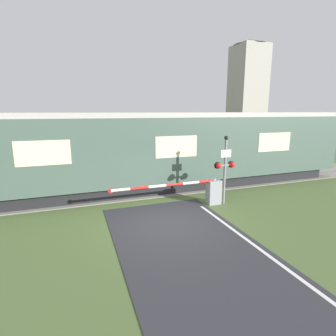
% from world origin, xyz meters
% --- Properties ---
extents(ground_plane, '(80.00, 80.00, 0.00)m').
position_xyz_m(ground_plane, '(0.00, 0.00, 0.00)').
color(ground_plane, '#4C6033').
extents(track_bed, '(36.00, 3.20, 0.13)m').
position_xyz_m(track_bed, '(0.00, 4.39, 0.02)').
color(track_bed, gray).
rests_on(track_bed, ground_plane).
extents(train, '(21.27, 3.06, 4.06)m').
position_xyz_m(train, '(1.48, 4.39, 2.08)').
color(train, black).
rests_on(train, ground_plane).
extents(crossing_barrier, '(4.97, 0.44, 1.18)m').
position_xyz_m(crossing_barrier, '(2.26, 1.19, 0.64)').
color(crossing_barrier, gray).
rests_on(crossing_barrier, ground_plane).
extents(signal_post, '(0.99, 0.26, 3.09)m').
position_xyz_m(signal_post, '(3.06, 1.02, 1.76)').
color(signal_post, gray).
rests_on(signal_post, ground_plane).
extents(distant_building, '(4.68, 4.68, 14.00)m').
position_xyz_m(distant_building, '(21.01, 24.40, 7.08)').
color(distant_building, '#9E998E').
rests_on(distant_building, ground_plane).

